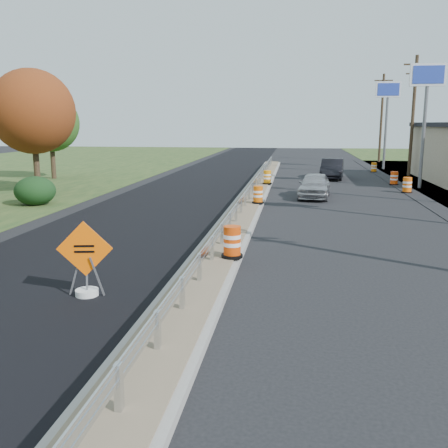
# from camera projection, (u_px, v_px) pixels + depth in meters

# --- Properties ---
(ground) EXTENTS (140.00, 140.00, 0.00)m
(ground) POSITION_uv_depth(u_px,v_px,m) (230.00, 237.00, 18.72)
(ground) COLOR black
(ground) RESTS_ON ground
(milled_overlay) EXTENTS (7.20, 120.00, 0.01)m
(milled_overlay) POSITION_uv_depth(u_px,v_px,m) (177.00, 197.00, 29.03)
(milled_overlay) COLOR black
(milled_overlay) RESTS_ON ground
(median) EXTENTS (1.60, 55.00, 0.23)m
(median) POSITION_uv_depth(u_px,v_px,m) (249.00, 202.00, 26.46)
(median) COLOR gray
(median) RESTS_ON ground
(guardrail) EXTENTS (0.10, 46.15, 0.72)m
(guardrail) POSITION_uv_depth(u_px,v_px,m) (251.00, 188.00, 27.31)
(guardrail) COLOR silver
(guardrail) RESTS_ON median
(pylon_sign_mid) EXTENTS (2.20, 0.30, 7.90)m
(pylon_sign_mid) POSITION_uv_depth(u_px,v_px,m) (427.00, 87.00, 31.52)
(pylon_sign_mid) COLOR slate
(pylon_sign_mid) RESTS_ON ground
(pylon_sign_north) EXTENTS (2.20, 0.30, 7.90)m
(pylon_sign_north) POSITION_uv_depth(u_px,v_px,m) (388.00, 98.00, 45.10)
(pylon_sign_north) COLOR slate
(pylon_sign_north) RESTS_ON ground
(utility_pole_nmid) EXTENTS (1.90, 0.26, 9.40)m
(utility_pole_nmid) POSITION_uv_depth(u_px,v_px,m) (413.00, 114.00, 39.45)
(utility_pole_nmid) COLOR #473523
(utility_pole_nmid) RESTS_ON ground
(utility_pole_north) EXTENTS (1.90, 0.26, 9.40)m
(utility_pole_north) POSITION_uv_depth(u_px,v_px,m) (381.00, 116.00, 54.00)
(utility_pole_north) COLOR #473523
(utility_pole_north) RESTS_ON ground
(hedge_north) EXTENTS (2.09, 2.09, 1.52)m
(hedge_north) POSITION_uv_depth(u_px,v_px,m) (35.00, 191.00, 25.91)
(hedge_north) COLOR black
(hedge_north) RESTS_ON ground
(tree_near_red) EXTENTS (4.95, 4.95, 7.35)m
(tree_near_red) POSITION_uv_depth(u_px,v_px,m) (33.00, 112.00, 29.25)
(tree_near_red) COLOR #473523
(tree_near_red) RESTS_ON ground
(tree_near_back) EXTENTS (4.29, 4.29, 6.37)m
(tree_near_back) POSITION_uv_depth(u_px,v_px,m) (50.00, 123.00, 37.56)
(tree_near_back) COLOR #473523
(tree_near_back) RESTS_ON ground
(caution_sign) EXTENTS (1.35, 0.57, 1.89)m
(caution_sign) POSITION_uv_depth(u_px,v_px,m) (86.00, 277.00, 12.25)
(caution_sign) COLOR white
(caution_sign) RESTS_ON ground
(barrel_median_near) EXTENTS (0.65, 0.65, 0.95)m
(barrel_median_near) POSITION_uv_depth(u_px,v_px,m) (232.00, 242.00, 14.95)
(barrel_median_near) COLOR black
(barrel_median_near) RESTS_ON median
(barrel_median_mid) EXTENTS (0.60, 0.60, 0.87)m
(barrel_median_mid) POSITION_uv_depth(u_px,v_px,m) (258.00, 195.00, 25.12)
(barrel_median_mid) COLOR black
(barrel_median_mid) RESTS_ON median
(barrel_median_far) EXTENTS (0.62, 0.62, 0.90)m
(barrel_median_far) POSITION_uv_depth(u_px,v_px,m) (267.00, 178.00, 33.12)
(barrel_median_far) COLOR black
(barrel_median_far) RESTS_ON median
(barrel_shoulder_near) EXTENTS (0.66, 0.66, 0.96)m
(barrel_shoulder_near) POSITION_uv_depth(u_px,v_px,m) (407.00, 185.00, 30.53)
(barrel_shoulder_near) COLOR black
(barrel_shoulder_near) RESTS_ON ground
(barrel_shoulder_mid) EXTENTS (0.64, 0.64, 0.93)m
(barrel_shoulder_mid) POSITION_uv_depth(u_px,v_px,m) (394.00, 179.00, 34.52)
(barrel_shoulder_mid) COLOR black
(barrel_shoulder_mid) RESTS_ON ground
(barrel_shoulder_far) EXTENTS (0.58, 0.58, 0.85)m
(barrel_shoulder_far) POSITION_uv_depth(u_px,v_px,m) (374.00, 168.00, 43.53)
(barrel_shoulder_far) COLOR black
(barrel_shoulder_far) RESTS_ON ground
(car_silver) EXTENTS (2.14, 4.37, 1.44)m
(car_silver) POSITION_uv_depth(u_px,v_px,m) (315.00, 185.00, 28.55)
(car_silver) COLOR #ABAAAF
(car_silver) RESTS_ON ground
(car_dark_mid) EXTENTS (2.13, 4.78, 1.52)m
(car_dark_mid) POSITION_uv_depth(u_px,v_px,m) (332.00, 169.00, 38.41)
(car_dark_mid) COLOR black
(car_dark_mid) RESTS_ON ground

